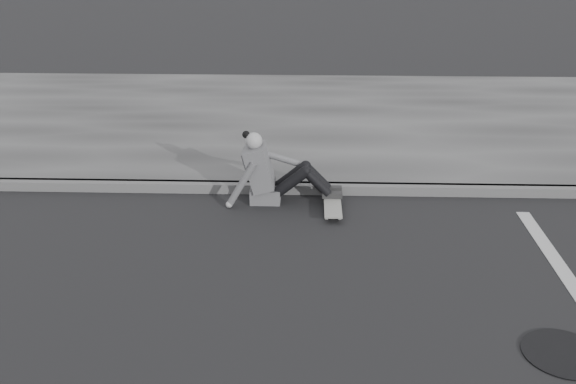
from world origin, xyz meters
The scene contains 6 objects.
ground centered at (0.00, 0.00, 0.00)m, with size 80.00×80.00×0.00m, color black.
curb centered at (0.00, 2.58, 0.06)m, with size 24.00×0.16×0.12m, color #515151.
sidewalk centered at (0.00, 5.60, 0.06)m, with size 24.00×6.00×0.12m, color #3C3C3C.
manhole centered at (2.31, -0.58, 0.01)m, with size 0.65×0.65×0.01m, color black.
skateboard centered at (0.58, 2.07, 0.07)m, with size 0.20×0.78×0.09m.
seated_woman centered at (-0.15, 2.32, 0.36)m, with size 1.38×0.46×0.88m.
Camera 1 is at (0.29, -4.78, 3.14)m, focal length 40.00 mm.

